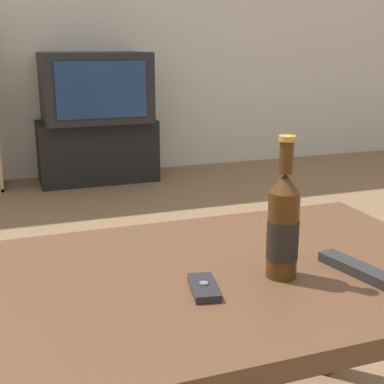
# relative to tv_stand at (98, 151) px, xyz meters

# --- Properties ---
(coffee_table) EXTENTS (1.12, 0.65, 0.50)m
(coffee_table) POSITION_rel_tv_stand_xyz_m (-0.28, -2.77, 0.21)
(coffee_table) COLOR brown
(coffee_table) RESTS_ON ground_plane
(tv_stand) EXTENTS (0.80, 0.37, 0.43)m
(tv_stand) POSITION_rel_tv_stand_xyz_m (0.00, 0.00, 0.00)
(tv_stand) COLOR black
(tv_stand) RESTS_ON ground_plane
(television) EXTENTS (0.70, 0.54, 0.46)m
(television) POSITION_rel_tv_stand_xyz_m (0.00, -0.00, 0.44)
(television) COLOR black
(television) RESTS_ON tv_stand
(beer_bottle) EXTENTS (0.06, 0.06, 0.28)m
(beer_bottle) POSITION_rel_tv_stand_xyz_m (-0.12, -2.83, 0.39)
(beer_bottle) COLOR #47280F
(beer_bottle) RESTS_ON coffee_table
(cell_phone) EXTENTS (0.07, 0.11, 0.02)m
(cell_phone) POSITION_rel_tv_stand_xyz_m (-0.29, -2.85, 0.29)
(cell_phone) COLOR #232328
(cell_phone) RESTS_ON coffee_table
(remote_control) EXTENTS (0.08, 0.19, 0.02)m
(remote_control) POSITION_rel_tv_stand_xyz_m (0.02, -2.88, 0.30)
(remote_control) COLOR #282828
(remote_control) RESTS_ON coffee_table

